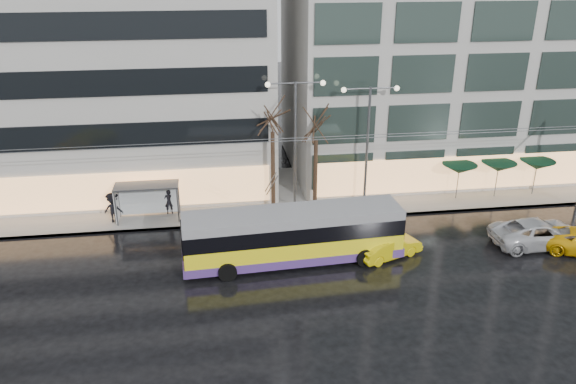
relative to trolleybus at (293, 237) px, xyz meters
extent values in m
plane|color=black|center=(-0.83, -3.78, -1.59)|extent=(140.00, 140.00, 0.00)
cube|color=gray|center=(1.17, 10.22, -1.52)|extent=(80.00, 10.00, 0.15)
cube|color=slate|center=(1.17, 5.27, -1.52)|extent=(80.00, 0.10, 0.15)
cube|color=#B0AEA9|center=(-16.83, 15.22, 9.56)|extent=(34.00, 14.00, 22.00)
cube|color=#B0AEA9|center=(18.17, 15.22, 11.06)|extent=(32.00, 14.00, 25.00)
cube|color=yellow|center=(0.00, 0.00, -0.49)|extent=(12.69, 3.35, 1.57)
cube|color=#543482|center=(0.00, 0.00, -1.02)|extent=(12.74, 3.40, 0.52)
cube|color=black|center=(0.00, 0.00, 0.66)|extent=(12.71, 3.37, 0.94)
cube|color=gray|center=(0.00, 0.00, 1.39)|extent=(12.69, 3.35, 0.52)
cube|color=black|center=(6.30, 0.37, 0.50)|extent=(0.20, 2.41, 1.36)
cube|color=black|center=(-6.30, -0.37, 0.50)|extent=(0.20, 2.41, 1.36)
cylinder|color=black|center=(3.89, 1.54, -1.07)|extent=(1.07, 0.43, 1.05)
cylinder|color=black|center=(4.05, -1.07, -1.07)|extent=(1.07, 0.43, 1.05)
cylinder|color=black|center=(-4.05, 1.07, -1.07)|extent=(1.07, 0.43, 1.05)
cylinder|color=black|center=(-3.89, -1.54, -1.07)|extent=(1.07, 0.43, 1.05)
cylinder|color=#595B60|center=(-1.10, 0.93, 2.91)|extent=(0.29, 3.89, 2.75)
cylinder|color=#595B60|center=(-1.13, 1.45, 2.91)|extent=(0.29, 3.89, 2.75)
cylinder|color=#595B60|center=(0.17, 1.97, 5.21)|extent=(42.00, 0.04, 0.04)
cylinder|color=#595B60|center=(0.17, 2.47, 5.21)|extent=(42.00, 0.04, 0.04)
cube|color=#595B60|center=(-8.83, 6.72, 1.01)|extent=(4.20, 1.60, 0.12)
cube|color=silver|center=(-8.83, 7.42, -0.24)|extent=(4.00, 0.05, 2.20)
cube|color=white|center=(-10.88, 6.72, -0.24)|extent=(0.10, 1.40, 2.20)
cylinder|color=#595B60|center=(-10.83, 6.02, -0.24)|extent=(0.10, 0.10, 2.40)
cylinder|color=#595B60|center=(-10.83, 7.42, -0.24)|extent=(0.10, 0.10, 2.40)
cylinder|color=#595B60|center=(-6.83, 6.02, -0.24)|extent=(0.10, 0.10, 2.40)
cylinder|color=#595B60|center=(-6.83, 7.42, -0.24)|extent=(0.10, 0.10, 2.40)
cylinder|color=#595B60|center=(1.17, 7.02, 3.06)|extent=(0.18, 0.18, 9.00)
cylinder|color=#595B60|center=(0.27, 7.02, 7.46)|extent=(1.80, 0.10, 0.10)
cylinder|color=#595B60|center=(2.07, 7.02, 7.46)|extent=(1.80, 0.10, 0.10)
sphere|color=#FFF2CC|center=(-0.63, 7.02, 7.41)|extent=(0.36, 0.36, 0.36)
sphere|color=#FFF2CC|center=(2.97, 7.02, 7.41)|extent=(0.36, 0.36, 0.36)
cylinder|color=#595B60|center=(6.17, 7.02, 2.81)|extent=(0.18, 0.18, 8.50)
cylinder|color=#595B60|center=(5.27, 7.02, 6.96)|extent=(1.80, 0.10, 0.10)
cylinder|color=#595B60|center=(7.07, 7.02, 6.96)|extent=(1.80, 0.10, 0.10)
sphere|color=#FFF2CC|center=(4.37, 7.02, 6.91)|extent=(0.36, 0.36, 0.36)
sphere|color=#FFF2CC|center=(7.97, 7.02, 6.91)|extent=(0.36, 0.36, 0.36)
cylinder|color=black|center=(-0.33, 7.22, 1.36)|extent=(0.28, 0.28, 5.60)
cylinder|color=black|center=(2.67, 7.42, 1.01)|extent=(0.28, 0.28, 4.90)
cylinder|color=#595B60|center=(13.17, 7.22, -0.34)|extent=(0.06, 0.06, 2.20)
cone|color=black|center=(13.17, 7.22, 0.86)|extent=(2.50, 2.50, 0.70)
cylinder|color=#595B60|center=(16.17, 7.22, -0.34)|extent=(0.06, 0.06, 2.20)
cone|color=black|center=(16.17, 7.22, 0.86)|extent=(2.50, 2.50, 0.70)
cylinder|color=#595B60|center=(19.17, 7.22, -0.34)|extent=(0.06, 0.06, 2.20)
cone|color=black|center=(19.17, 7.22, 0.86)|extent=(2.50, 2.50, 0.70)
imported|color=yellow|center=(5.72, -0.23, -0.91)|extent=(4.36, 2.86, 1.36)
imported|color=silver|center=(15.32, -0.06, -0.78)|extent=(5.89, 2.78, 1.63)
imported|color=black|center=(-7.52, 7.45, -0.55)|extent=(0.69, 0.49, 1.77)
imported|color=#EC4E84|center=(-7.52, 7.45, 0.31)|extent=(1.06, 1.08, 0.88)
imported|color=black|center=(-7.26, 8.07, -0.69)|extent=(0.92, 0.91, 1.49)
imported|color=black|center=(-11.11, 6.61, -0.49)|extent=(1.30, 0.84, 1.89)
imported|color=black|center=(-11.11, 6.61, 0.31)|extent=(0.91, 0.91, 0.72)
camera|label=1|loc=(-4.28, -28.50, 15.08)|focal=35.00mm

